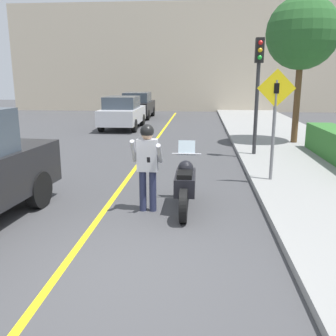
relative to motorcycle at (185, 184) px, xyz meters
name	(u,v)px	position (x,y,z in m)	size (l,w,h in m)	color
ground_plane	(106,267)	(-1.02, -2.57, -0.51)	(80.00, 80.00, 0.00)	#424244
road_center_line	(136,167)	(-1.62, 3.43, -0.50)	(0.12, 36.00, 0.01)	yellow
building_backdrop	(185,58)	(-1.02, 23.43, 3.62)	(28.00, 1.20, 8.26)	beige
motorcycle	(185,184)	(0.00, 0.00, 0.00)	(0.62, 2.20, 1.31)	black
person_biker	(147,159)	(-0.74, -0.23, 0.57)	(0.59, 0.48, 1.75)	#282D4C
crossing_sign	(275,114)	(2.06, 1.90, 1.25)	(0.91, 0.08, 2.68)	slate
traffic_light	(258,75)	(2.08, 5.13, 2.20)	(0.26, 0.30, 3.69)	#2D2D30
street_tree	(302,34)	(3.96, 7.63, 3.69)	(2.66, 2.66, 5.41)	brown
parked_car_silver	(123,112)	(-3.78, 12.08, 0.35)	(1.88, 4.20, 1.68)	black
parked_car_black	(138,105)	(-3.88, 17.49, 0.35)	(1.88, 4.20, 1.68)	black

